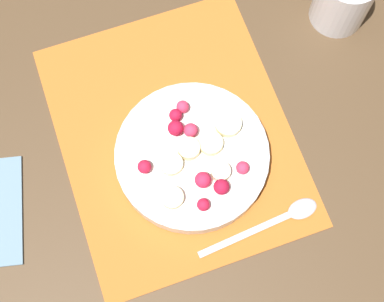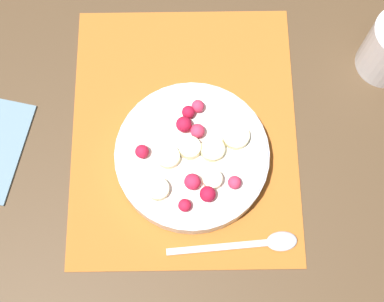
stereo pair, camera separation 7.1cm
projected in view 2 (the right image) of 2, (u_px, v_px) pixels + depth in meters
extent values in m
plane|color=#4C3823|center=(184.00, 132.00, 0.77)|extent=(3.00, 3.00, 0.00)
cube|color=#B26023|center=(184.00, 131.00, 0.77)|extent=(0.39, 0.32, 0.01)
cylinder|color=silver|center=(192.00, 157.00, 0.74)|extent=(0.21, 0.21, 0.03)
torus|color=silver|center=(192.00, 154.00, 0.73)|extent=(0.21, 0.21, 0.01)
cylinder|color=white|center=(192.00, 153.00, 0.72)|extent=(0.19, 0.19, 0.00)
cylinder|color=beige|center=(213.00, 150.00, 0.72)|extent=(0.05, 0.05, 0.01)
cylinder|color=beige|center=(190.00, 148.00, 0.72)|extent=(0.04, 0.04, 0.01)
cylinder|color=beige|center=(168.00, 157.00, 0.71)|extent=(0.04, 0.04, 0.01)
cylinder|color=beige|center=(236.00, 136.00, 0.72)|extent=(0.04, 0.04, 0.01)
cylinder|color=beige|center=(158.00, 189.00, 0.70)|extent=(0.04, 0.04, 0.01)
cylinder|color=#F4EAB7|center=(212.00, 180.00, 0.70)|extent=(0.03, 0.03, 0.01)
sphere|color=red|center=(185.00, 205.00, 0.69)|extent=(0.02, 0.02, 0.02)
sphere|color=#B21433|center=(185.00, 124.00, 0.72)|extent=(0.02, 0.02, 0.02)
sphere|color=red|center=(142.00, 151.00, 0.71)|extent=(0.02, 0.02, 0.02)
sphere|color=#DB3356|center=(198.00, 106.00, 0.73)|extent=(0.02, 0.02, 0.02)
sphere|color=#B21433|center=(188.00, 112.00, 0.73)|extent=(0.02, 0.02, 0.02)
sphere|color=#B21433|center=(208.00, 194.00, 0.69)|extent=(0.02, 0.02, 0.02)
sphere|color=#DB3356|center=(235.00, 182.00, 0.70)|extent=(0.02, 0.02, 0.02)
sphere|color=#D12347|center=(192.00, 182.00, 0.70)|extent=(0.02, 0.02, 0.02)
sphere|color=#DB3356|center=(198.00, 131.00, 0.72)|extent=(0.02, 0.02, 0.02)
cube|color=#B2B2B7|center=(217.00, 247.00, 0.71)|extent=(0.02, 0.14, 0.00)
ellipsoid|color=#B2B2B7|center=(282.00, 241.00, 0.71)|extent=(0.03, 0.04, 0.01)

